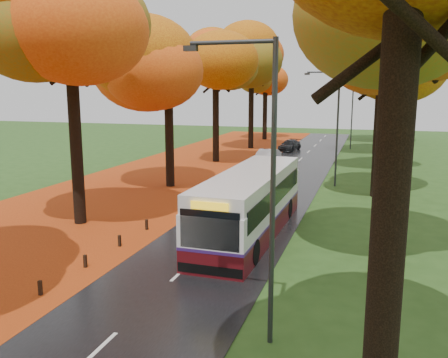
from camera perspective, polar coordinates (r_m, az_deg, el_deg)
The scene contains 13 objects.
road at distance 30.15m, azimuth 4.45°, elevation -2.17°, with size 6.50×90.00×0.04m, color black.
centre_line at distance 30.15m, azimuth 4.45°, elevation -2.13°, with size 0.12×90.00×0.01m, color silver.
leaf_verge at distance 33.29m, azimuth -10.82°, elevation -1.11°, with size 12.00×90.00×0.02m, color maroon.
leaf_drift at distance 30.96m, azimuth -1.06°, elevation -1.76°, with size 0.90×90.00×0.01m, color #C24F13.
trees_left at distance 33.76m, azimuth -6.87°, elevation 15.42°, with size 9.20×74.00×13.88m.
trees_right at distance 30.71m, azimuth 19.30°, elevation 15.67°, with size 9.30×74.20×13.96m.
streetlamp_near at distance 12.11m, azimuth 4.77°, elevation 1.01°, with size 2.45×0.18×8.00m.
streetlamp_mid at distance 33.81m, azimuth 13.10°, elevation 7.03°, with size 2.45×0.18×8.00m.
streetlamp_far at distance 55.75m, azimuth 14.92°, elevation 8.32°, with size 2.45×0.18×8.00m.
bus at distance 22.10m, azimuth 3.20°, elevation -2.77°, with size 2.73×11.28×2.96m.
car_white at distance 38.08m, azimuth 4.08°, elevation 1.61°, with size 1.58×3.92×1.33m, color silver.
car_silver at distance 42.28m, azimuth 5.14°, elevation 2.57°, with size 1.51×4.32×1.42m, color #ADB1B5.
car_dark at distance 53.09m, azimuth 7.90°, elevation 4.04°, with size 1.63×4.01×1.16m, color black.
Camera 1 is at (6.55, -3.65, 6.76)m, focal length 38.00 mm.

